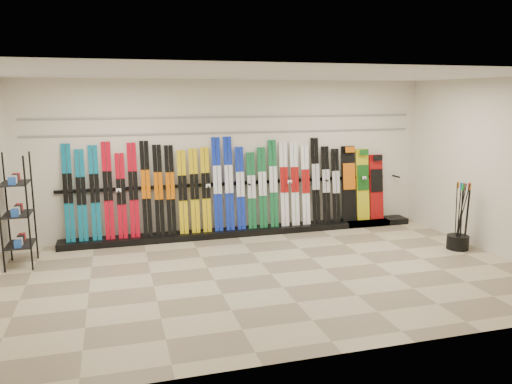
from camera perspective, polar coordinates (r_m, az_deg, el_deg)
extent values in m
plane|color=gray|center=(7.77, 1.73, -9.37)|extent=(8.00, 8.00, 0.00)
plane|color=beige|center=(9.77, -2.70, 3.90)|extent=(8.00, 0.00, 8.00)
plane|color=beige|center=(9.41, 25.71, 2.55)|extent=(0.00, 5.00, 5.00)
plane|color=silver|center=(7.29, 1.87, 13.31)|extent=(8.00, 8.00, 0.00)
cube|color=black|center=(9.90, -1.06, -4.50)|extent=(8.00, 0.40, 0.12)
cube|color=#0D6785|center=(9.48, -20.68, -0.12)|extent=(0.17, 0.26, 1.75)
cube|color=#0D6785|center=(9.46, -19.34, -0.37)|extent=(0.17, 0.24, 1.64)
cube|color=#0D6785|center=(9.45, -17.93, -0.10)|extent=(0.17, 0.25, 1.71)
cube|color=red|center=(9.44, -16.55, 0.15)|extent=(0.17, 0.26, 1.77)
cube|color=red|center=(9.45, -15.15, -0.42)|extent=(0.17, 0.23, 1.56)
cube|color=red|center=(9.45, -13.84, 0.20)|extent=(0.17, 0.26, 1.74)
cube|color=black|center=(9.46, -12.46, 0.35)|extent=(0.17, 0.26, 1.76)
cube|color=black|center=(9.48, -11.08, 0.20)|extent=(0.17, 0.25, 1.69)
cube|color=black|center=(9.50, -9.77, 0.22)|extent=(0.17, 0.25, 1.67)
cube|color=gold|center=(9.53, -8.39, -0.01)|extent=(0.17, 0.23, 1.57)
cube|color=gold|center=(9.56, -7.05, 0.14)|extent=(0.17, 0.24, 1.60)
cube|color=gold|center=(9.59, -5.75, 0.25)|extent=(0.17, 0.24, 1.61)
cube|color=#112AAB|center=(9.63, -4.45, 0.88)|extent=(0.17, 0.27, 1.80)
cube|color=#112AAB|center=(9.68, -3.13, 0.96)|extent=(0.17, 0.27, 1.80)
cube|color=#112AAB|center=(9.73, -1.81, 0.43)|extent=(0.17, 0.24, 1.60)
cube|color=#146231|center=(9.79, -0.53, 0.17)|extent=(0.17, 0.22, 1.49)
cube|color=#146231|center=(9.85, 0.74, 0.50)|extent=(0.17, 0.24, 1.58)
cube|color=#146231|center=(9.92, 1.98, 0.97)|extent=(0.17, 0.25, 1.72)
cube|color=white|center=(9.99, 3.22, 0.94)|extent=(0.17, 0.25, 1.69)
cube|color=white|center=(10.07, 4.44, 0.96)|extent=(0.17, 0.25, 1.67)
cube|color=white|center=(10.15, 5.68, 0.79)|extent=(0.17, 0.24, 1.59)
cube|color=black|center=(10.23, 6.82, 1.26)|extent=(0.17, 0.26, 1.74)
cube|color=black|center=(10.32, 7.99, 0.83)|extent=(0.17, 0.23, 1.56)
cube|color=black|center=(10.42, 9.11, 0.73)|extent=(0.17, 0.23, 1.51)
cube|color=black|center=(10.57, 10.55, 0.94)|extent=(0.31, 0.24, 1.55)
cube|color=gold|center=(10.71, 12.09, 0.85)|extent=(0.28, 0.23, 1.49)
cube|color=#990C0C|center=(10.87, 13.59, 0.58)|extent=(0.31, 0.21, 1.36)
cube|color=black|center=(8.77, -25.62, -1.94)|extent=(0.40, 0.60, 1.81)
cylinder|color=black|center=(9.65, 22.05, -5.34)|extent=(0.38, 0.38, 0.25)
cylinder|color=black|center=(9.51, 22.44, -2.58)|extent=(0.14, 0.16, 1.17)
cylinder|color=black|center=(9.56, 23.03, -2.55)|extent=(0.04, 0.02, 1.18)
cylinder|color=black|center=(9.54, 22.16, -2.51)|extent=(0.02, 0.02, 1.18)
cylinder|color=black|center=(9.49, 22.39, -2.60)|extent=(0.06, 0.11, 1.18)
cylinder|color=black|center=(9.52, 22.44, -2.57)|extent=(0.03, 0.06, 1.18)
cylinder|color=black|center=(9.66, 21.89, -2.33)|extent=(0.15, 0.12, 1.17)
cylinder|color=black|center=(9.56, 22.35, -2.51)|extent=(0.06, 0.03, 1.18)
cylinder|color=black|center=(9.47, 22.30, -2.62)|extent=(0.15, 0.05, 1.17)
cylinder|color=black|center=(9.62, 22.93, -2.47)|extent=(0.09, 0.14, 1.17)
cube|color=gray|center=(9.70, -2.70, 6.82)|extent=(7.60, 0.02, 0.03)
cube|color=gray|center=(9.69, -2.71, 8.59)|extent=(7.60, 0.02, 0.03)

